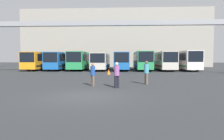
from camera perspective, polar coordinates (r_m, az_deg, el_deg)
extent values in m
plane|color=#2D3033|center=(10.93, -7.64, -7.50)|extent=(200.00, 200.00, 0.00)
cube|color=gray|center=(56.57, 0.98, 8.64)|extent=(48.60, 12.00, 14.74)
cube|color=gray|center=(29.45, -0.95, 13.21)|extent=(34.93, 0.80, 0.70)
cube|color=orange|center=(39.61, -19.19, 2.64)|extent=(2.59, 12.40, 2.80)
cube|color=black|center=(33.97, -23.15, 3.37)|extent=(2.38, 0.06, 1.57)
cube|color=black|center=(39.61, -19.20, 3.39)|extent=(2.62, 10.54, 1.18)
cube|color=black|center=(39.63, -19.16, 1.35)|extent=(2.62, 11.78, 0.24)
cylinder|color=black|center=(36.94, -22.82, 0.55)|extent=(0.28, 0.94, 0.94)
cylinder|color=black|center=(36.01, -19.56, 0.56)|extent=(0.28, 0.94, 0.94)
cylinder|color=black|center=(43.29, -18.82, 0.99)|extent=(0.28, 0.94, 0.94)
cylinder|color=black|center=(42.49, -15.97, 1.00)|extent=(0.28, 0.94, 0.94)
cube|color=#1959A5|center=(37.47, -14.48, 2.67)|extent=(2.49, 10.52, 2.77)
cube|color=black|center=(32.51, -17.27, 3.46)|extent=(2.29, 0.06, 1.55)
cube|color=black|center=(37.47, -14.49, 3.45)|extent=(2.52, 8.94, 1.16)
cube|color=black|center=(37.49, -14.46, 1.32)|extent=(2.52, 9.99, 0.24)
cylinder|color=black|center=(35.08, -17.59, 0.57)|extent=(0.28, 0.99, 0.99)
cylinder|color=black|center=(34.37, -14.20, 0.57)|extent=(0.28, 0.99, 0.99)
cylinder|color=black|center=(40.64, -14.67, 0.95)|extent=(0.28, 0.99, 0.99)
cylinder|color=black|center=(40.03, -11.71, 0.96)|extent=(0.28, 0.99, 0.99)
cube|color=#268C4C|center=(37.11, -8.74, 2.80)|extent=(2.59, 11.70, 2.86)
cube|color=black|center=(31.43, -10.92, 3.68)|extent=(2.38, 0.06, 1.60)
cube|color=black|center=(37.11, -8.75, 3.62)|extent=(2.62, 9.95, 1.20)
cube|color=#268C4C|center=(37.13, -8.73, 1.39)|extent=(2.62, 11.12, 0.24)
cylinder|color=black|center=(34.21, -11.70, 0.67)|extent=(0.28, 1.08, 1.08)
cylinder|color=black|center=(33.71, -7.97, 0.66)|extent=(0.28, 1.08, 1.08)
cylinder|color=black|center=(40.58, -9.35, 1.08)|extent=(0.28, 1.08, 1.08)
cylinder|color=black|center=(40.16, -6.19, 1.08)|extent=(0.28, 1.08, 1.08)
cube|color=beige|center=(35.78, -3.17, 2.64)|extent=(2.51, 10.17, 2.63)
cube|color=black|center=(30.75, -4.19, 3.43)|extent=(2.31, 0.06, 1.47)
cube|color=black|center=(35.78, -3.17, 3.40)|extent=(2.54, 8.64, 1.10)
cube|color=#1966B2|center=(35.80, -3.17, 1.29)|extent=(2.54, 9.66, 0.24)
cylinder|color=black|center=(33.13, -5.58, 0.52)|extent=(0.28, 0.94, 0.94)
cylinder|color=black|center=(32.87, -1.80, 0.51)|extent=(0.28, 0.94, 0.94)
cylinder|color=black|center=(38.76, -4.32, 0.91)|extent=(0.28, 0.94, 0.94)
cylinder|color=black|center=(38.55, -1.09, 0.91)|extent=(0.28, 0.94, 0.94)
cube|color=#1959A5|center=(36.68, 2.78, 2.75)|extent=(2.45, 12.39, 2.76)
cube|color=black|center=(30.51, 2.74, 3.61)|extent=(2.25, 0.06, 1.55)
cube|color=black|center=(36.68, 2.78, 3.55)|extent=(2.48, 10.53, 1.16)
cube|color=#1966B2|center=(36.70, 2.78, 1.38)|extent=(2.48, 11.77, 0.24)
cylinder|color=black|center=(33.27, 0.92, 0.65)|extent=(0.28, 1.07, 1.07)
cylinder|color=black|center=(33.26, 4.58, 0.64)|extent=(0.28, 1.07, 1.07)
cylinder|color=black|center=(40.19, 1.28, 1.09)|extent=(0.28, 1.07, 1.07)
cylinder|color=black|center=(40.19, 4.31, 1.09)|extent=(0.28, 1.07, 1.07)
cube|color=#268C4C|center=(36.61, 8.59, 2.83)|extent=(2.50, 11.91, 2.89)
cube|color=black|center=(30.71, 9.67, 3.75)|extent=(2.30, 0.06, 1.62)
cube|color=black|center=(36.61, 8.59, 3.67)|extent=(2.53, 10.12, 1.22)
cube|color=#1966B2|center=(36.63, 8.57, 1.38)|extent=(2.53, 11.31, 0.24)
cylinder|color=black|center=(33.23, 7.25, 0.50)|extent=(0.28, 0.93, 0.93)
cylinder|color=black|center=(33.47, 10.98, 0.48)|extent=(0.28, 0.93, 0.93)
cylinder|color=black|center=(39.88, 6.55, 0.95)|extent=(0.28, 0.93, 0.93)
cylinder|color=black|center=(40.07, 9.66, 0.94)|extent=(0.28, 0.93, 0.93)
cube|color=beige|center=(37.32, 14.23, 2.72)|extent=(2.44, 12.24, 2.83)
cube|color=black|center=(31.36, 16.42, 3.57)|extent=(2.25, 0.06, 1.59)
cube|color=black|center=(37.32, 14.24, 3.53)|extent=(2.47, 10.40, 1.19)
cube|color=red|center=(37.34, 14.21, 1.33)|extent=(2.47, 11.63, 0.24)
cylinder|color=black|center=(33.79, 13.56, 0.54)|extent=(0.28, 1.00, 1.00)
cylinder|color=black|center=(34.24, 17.06, 0.52)|extent=(0.28, 1.00, 1.00)
cylinder|color=black|center=(40.54, 11.79, 0.99)|extent=(0.28, 1.00, 1.00)
cylinder|color=black|center=(40.92, 14.73, 0.97)|extent=(0.28, 1.00, 1.00)
cube|color=silver|center=(37.20, 20.16, 2.72)|extent=(2.45, 10.12, 2.96)
cube|color=black|center=(32.42, 22.81, 3.59)|extent=(2.26, 0.06, 1.65)
cube|color=black|center=(37.20, 20.18, 3.56)|extent=(2.48, 8.61, 1.24)
cube|color=#268C4C|center=(37.22, 20.13, 1.26)|extent=(2.48, 9.62, 0.24)
cylinder|color=black|center=(34.21, 19.81, 0.54)|extent=(0.28, 1.08, 1.08)
cylinder|color=black|center=(34.88, 23.16, 0.52)|extent=(0.28, 1.08, 1.08)
cylinder|color=black|center=(39.66, 17.44, 0.92)|extent=(0.28, 1.08, 1.08)
cylinder|color=black|center=(40.25, 20.38, 0.90)|extent=(0.28, 1.08, 1.08)
cylinder|color=brown|center=(16.11, 9.65, -2.47)|extent=(0.20, 0.20, 0.89)
cylinder|color=brown|center=(15.95, 9.89, -2.53)|extent=(0.20, 0.20, 0.89)
cylinder|color=teal|center=(15.97, 9.80, 0.40)|extent=(0.39, 0.39, 0.74)
sphere|color=brown|center=(15.95, 9.82, 2.16)|extent=(0.24, 0.24, 0.24)
cylinder|color=brown|center=(14.80, -5.35, -3.09)|extent=(0.19, 0.19, 0.81)
cylinder|color=brown|center=(14.93, -5.68, -3.03)|extent=(0.19, 0.19, 0.81)
cylinder|color=navy|center=(14.80, -5.53, -0.20)|extent=(0.35, 0.35, 0.67)
sphere|color=#8C6647|center=(14.78, -5.54, 1.53)|extent=(0.22, 0.22, 0.22)
cylinder|color=black|center=(13.95, 1.67, -3.38)|extent=(0.19, 0.19, 0.85)
cylinder|color=black|center=(13.88, 1.03, -3.41)|extent=(0.19, 0.19, 0.85)
cylinder|color=#8C4C8C|center=(13.85, 1.36, -0.19)|extent=(0.37, 0.37, 0.71)
sphere|color=beige|center=(13.83, 1.36, 1.75)|extent=(0.23, 0.23, 0.23)
cone|color=orange|center=(25.86, -0.95, -0.56)|extent=(0.49, 0.49, 0.65)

